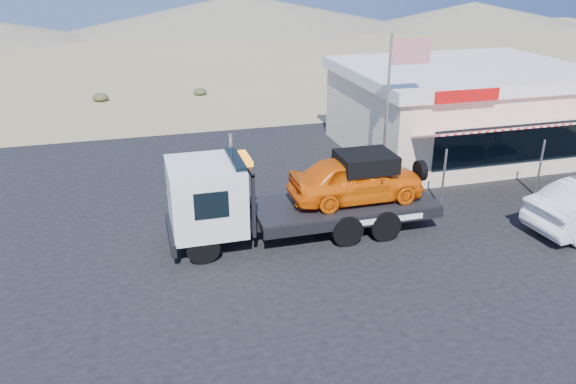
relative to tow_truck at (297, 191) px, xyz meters
name	(u,v)px	position (x,y,z in m)	size (l,w,h in m)	color
ground	(293,280)	(-0.91, -2.63, -1.53)	(120.00, 120.00, 0.00)	#998357
asphalt_lot	(325,226)	(1.09, 0.37, -1.52)	(32.00, 24.00, 0.02)	black
tow_truck	(297,191)	(0.00, 0.00, 0.00)	(8.52, 2.53, 2.85)	black
jerky_store	(460,108)	(9.59, 6.35, 0.46)	(10.40, 9.97, 3.90)	beige
flagpole	(393,100)	(4.02, 1.87, 2.23)	(1.55, 0.10, 6.00)	#99999E
distant_hills	(68,21)	(-10.68, 52.51, 0.35)	(126.00, 48.00, 4.20)	#726B59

